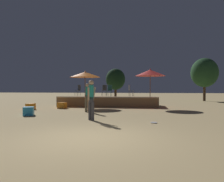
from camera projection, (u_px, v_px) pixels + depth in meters
name	position (u px, v px, depth m)	size (l,w,h in m)	color
ground_plane	(89.00, 138.00, 6.18)	(120.00, 120.00, 0.00)	tan
wooden_deck	(109.00, 101.00, 17.49)	(7.72, 2.74, 0.79)	olive
patio_umbrella_0	(150.00, 73.00, 15.76)	(2.17, 2.17, 2.84)	brown
patio_umbrella_1	(85.00, 75.00, 16.48)	(2.31, 2.31, 2.73)	brown
cube_seat_0	(62.00, 105.00, 15.37)	(0.58, 0.58, 0.42)	orange
cube_seat_1	(31.00, 106.00, 14.46)	(0.52, 0.52, 0.41)	orange
cube_seat_2	(29.00, 111.00, 11.37)	(0.62, 0.62, 0.44)	#2D9EDB
person_1	(87.00, 96.00, 12.99)	(0.35, 0.46, 1.70)	tan
person_2	(91.00, 98.00, 9.64)	(0.31, 0.47, 1.78)	#3F3F47
bistro_chair_0	(130.00, 89.00, 17.25)	(0.44, 0.44, 0.90)	#47474C
bistro_chair_1	(110.00, 89.00, 16.96)	(0.41, 0.41, 0.90)	#1E4C47
bistro_chair_2	(78.00, 89.00, 17.69)	(0.48, 0.48, 0.90)	#2D3338
bistro_chair_3	(104.00, 89.00, 18.06)	(0.46, 0.46, 0.90)	#2D3338
frisbee_disc	(154.00, 123.00, 8.86)	(0.27, 0.27, 0.03)	white
background_tree_0	(204.00, 73.00, 24.07)	(2.92, 2.92, 4.75)	#3D2B1C
background_tree_1	(116.00, 79.00, 26.08)	(2.30, 2.30, 3.77)	#3D2B1C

